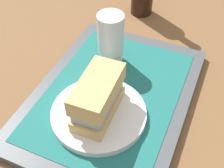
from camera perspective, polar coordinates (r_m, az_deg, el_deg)
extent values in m
plane|color=brown|center=(0.65, 0.00, -3.08)|extent=(3.00, 3.00, 0.00)
cube|color=#4C5156|center=(0.64, 0.00, -2.49)|extent=(0.44, 0.32, 0.02)
cube|color=#1E6B66|center=(0.63, 0.00, -1.85)|extent=(0.38, 0.27, 0.00)
cylinder|color=white|center=(0.59, -2.82, -5.63)|extent=(0.19, 0.19, 0.01)
cube|color=tan|center=(0.57, -2.88, -4.45)|extent=(0.13, 0.07, 0.02)
cube|color=#9EA3A8|center=(0.56, -2.96, -3.14)|extent=(0.12, 0.06, 0.02)
cube|color=silver|center=(0.55, -3.00, -2.32)|extent=(0.11, 0.06, 0.01)
sphere|color=#47932D|center=(0.58, -1.05, 1.85)|extent=(0.04, 0.04, 0.04)
cube|color=tan|center=(0.53, -3.09, -0.75)|extent=(0.13, 0.07, 0.04)
cylinder|color=silver|center=(0.71, -0.26, 4.79)|extent=(0.06, 0.06, 0.01)
cylinder|color=silver|center=(0.70, -0.26, 5.72)|extent=(0.01, 0.01, 0.02)
cylinder|color=silver|center=(0.66, -0.28, 9.67)|extent=(0.06, 0.06, 0.09)
cylinder|color=gold|center=(0.68, -0.27, 7.58)|extent=(0.06, 0.06, 0.03)
cylinder|color=white|center=(0.67, -0.28, 9.05)|extent=(0.05, 0.05, 0.01)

